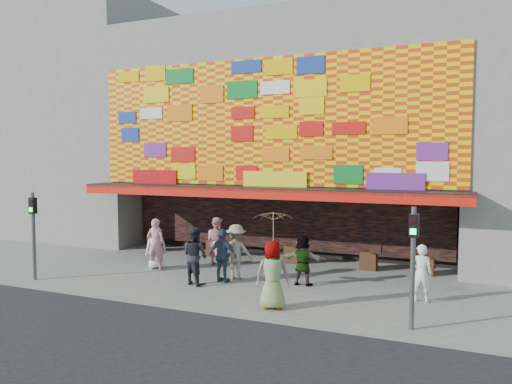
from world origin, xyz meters
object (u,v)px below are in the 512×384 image
(ped_h, at_px, (421,273))
(ped_e, at_px, (223,256))
(signal_left, at_px, (33,226))
(ped_g, at_px, (273,275))
(ped_i, at_px, (217,241))
(ped_f, at_px, (303,260))
(parasol, at_px, (273,230))
(signal_right, at_px, (413,254))
(ped_a, at_px, (156,247))
(ped_c, at_px, (195,255))
(ped_d, at_px, (236,252))
(ped_b, at_px, (156,244))

(ped_h, bearing_deg, ped_e, -0.31)
(signal_left, distance_m, ped_g, 8.73)
(ped_h, relative_size, ped_i, 0.90)
(ped_f, distance_m, parasol, 3.10)
(ped_h, bearing_deg, signal_right, 87.79)
(ped_h, bearing_deg, ped_a, -6.14)
(ped_c, bearing_deg, ped_f, -140.61)
(ped_a, bearing_deg, ped_c, 106.91)
(ped_f, bearing_deg, ped_i, -22.90)
(ped_c, height_order, parasol, parasol)
(ped_a, bearing_deg, ped_d, 131.84)
(ped_d, height_order, ped_f, ped_d)
(ped_d, relative_size, ped_i, 1.01)
(ped_a, xyz_separation_m, ped_c, (2.55, -1.45, 0.16))
(ped_d, distance_m, ped_g, 3.56)
(ped_a, relative_size, ped_f, 0.97)
(parasol, bearing_deg, ped_f, 90.62)
(ped_f, distance_m, ped_g, 2.77)
(ped_d, xyz_separation_m, ped_e, (-0.22, -0.55, -0.05))
(ped_b, height_order, ped_f, ped_b)
(ped_h, bearing_deg, ped_i, -17.34)
(signal_right, xyz_separation_m, ped_e, (-6.34, 2.28, -0.96))
(ped_i, bearing_deg, ped_a, 59.04)
(signal_left, relative_size, ped_g, 1.57)
(signal_right, height_order, parasol, signal_right)
(ped_f, bearing_deg, ped_h, 172.21)
(ped_c, relative_size, ped_f, 1.16)
(ped_i, relative_size, parasol, 0.95)
(ped_b, height_order, ped_i, ped_b)
(ped_g, bearing_deg, ped_i, -66.26)
(ped_a, relative_size, ped_d, 0.84)
(signal_left, distance_m, ped_b, 4.25)
(ped_f, height_order, ped_g, ped_g)
(signal_right, bearing_deg, ped_i, 149.56)
(ped_d, xyz_separation_m, ped_i, (-1.67, 1.74, -0.01))
(ped_f, relative_size, ped_h, 0.98)
(ped_g, xyz_separation_m, ped_h, (3.70, 2.34, -0.11))
(ped_d, relative_size, ped_g, 0.99)
(ped_e, relative_size, ped_f, 1.09)
(ped_b, distance_m, ped_c, 2.77)
(signal_left, height_order, parasol, signal_left)
(parasol, bearing_deg, ped_g, 153.43)
(signal_left, distance_m, ped_c, 5.67)
(parasol, bearing_deg, ped_h, 32.35)
(signal_right, distance_m, ped_i, 9.08)
(ped_d, height_order, ped_e, ped_d)
(signal_right, xyz_separation_m, ped_f, (-3.75, 2.97, -1.04))
(ped_d, xyz_separation_m, ped_f, (2.37, 0.14, -0.12))
(ped_a, xyz_separation_m, ped_e, (3.26, -0.84, 0.10))
(signal_left, bearing_deg, ped_h, 11.61)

